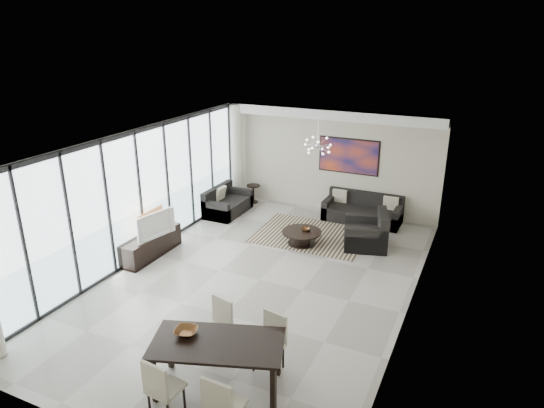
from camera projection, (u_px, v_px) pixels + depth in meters
The scene contains 20 objects.
room_shell at pixel (280, 219), 9.39m from camera, with size 6.00×9.00×2.90m.
window_wall at pixel (143, 194), 10.70m from camera, with size 0.37×8.95×2.90m.
soffit at pixel (331, 114), 12.78m from camera, with size 5.98×0.40×0.26m, color white.
painting at pixel (349, 156), 13.11m from camera, with size 1.68×0.04×0.98m, color #CC451C.
chandelier at pixel (318, 145), 11.27m from camera, with size 0.66×0.66×0.71m.
rug at pixel (311, 235), 12.23m from camera, with size 2.70×2.08×0.01m, color black.
coffee_table at pixel (302, 237), 11.67m from camera, with size 0.96×0.96×0.33m.
bowl_coffee at pixel (306, 229), 11.64m from camera, with size 0.22×0.22×0.07m, color brown.
sofa_main at pixel (362, 212), 13.02m from camera, with size 2.05×0.84×0.75m.
loveseat at pixel (226, 204), 13.59m from camera, with size 0.83×1.48×0.74m.
armchair at pixel (367, 234), 11.53m from camera, with size 1.24×1.28×0.87m.
side_table at pixel (253, 191), 14.38m from camera, with size 0.39×0.39×0.54m.
tv_console at pixel (151, 245), 11.06m from camera, with size 0.48×1.71×0.53m, color black.
television at pixel (153, 224), 10.76m from camera, with size 1.03×0.13×0.59m, color gray.
dining_table at pixel (218, 347), 6.86m from camera, with size 2.08×1.50×0.78m.
dining_chair_sw at pixel (161, 386), 6.38m from camera, with size 0.46×0.46×0.91m.
dining_chair_se at pixel (222, 404), 6.03m from camera, with size 0.45×0.45×0.96m.
dining_chair_nw at pixel (218, 322), 7.72m from camera, with size 0.52×0.52×0.93m.
dining_chair_ne at pixel (272, 338), 7.36m from camera, with size 0.49×0.49×0.91m.
bowl_dining at pixel (186, 332), 7.00m from camera, with size 0.33×0.33×0.08m, color brown.
Camera 1 is at (3.99, -7.97, 4.98)m, focal length 32.00 mm.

